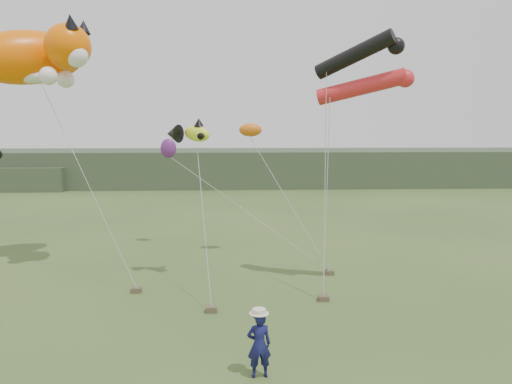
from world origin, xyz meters
TOP-DOWN VIEW (x-y plane):
  - ground at (0.00, 0.00)m, footprint 120.00×120.00m
  - headland at (-3.11, 44.69)m, footprint 90.00×13.00m
  - festival_attendant at (0.72, -1.11)m, footprint 0.71×0.51m
  - sandbag_anchors at (-1.04, 5.04)m, footprint 13.29×5.47m
  - cat_kite at (-8.84, 9.93)m, footprint 7.12×5.29m
  - fish_kite at (-1.81, 7.54)m, footprint 2.18×1.42m
  - tube_kites at (5.33, 6.20)m, footprint 3.79×2.36m
  - misc_kites at (-1.32, 12.87)m, footprint 5.44×2.97m

SIDE VIEW (x-z plane):
  - ground at x=0.00m, z-range 0.00..0.00m
  - sandbag_anchors at x=-1.04m, z-range 0.00..0.21m
  - festival_attendant at x=0.72m, z-range 0.00..1.79m
  - headland at x=-3.11m, z-range -0.08..3.92m
  - misc_kites at x=-1.32m, z-range 5.03..6.91m
  - fish_kite at x=-1.81m, z-range 5.85..6.90m
  - tube_kites at x=5.33m, z-range 7.41..10.23m
  - cat_kite at x=-8.84m, z-range 8.23..11.42m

